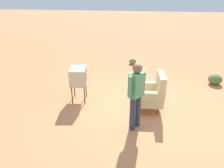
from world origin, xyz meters
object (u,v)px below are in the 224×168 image
(flower_vase, at_px, (142,75))
(side_table, at_px, (144,80))
(soda_can_blue, at_px, (142,75))
(bottle_short_clear, at_px, (140,72))
(tv_on_stand, at_px, (78,76))
(person_standing, at_px, (136,93))
(armchair, at_px, (152,93))

(flower_vase, bearing_deg, side_table, 161.42)
(soda_can_blue, distance_m, bottle_short_clear, 0.17)
(tv_on_stand, bearing_deg, side_table, 109.93)
(side_table, distance_m, soda_can_blue, 0.16)
(person_standing, height_order, soda_can_blue, person_standing)
(tv_on_stand, distance_m, soda_can_blue, 1.95)
(armchair, xyz_separation_m, flower_vase, (-0.68, -0.29, 0.24))
(armchair, xyz_separation_m, side_table, (-0.87, -0.22, 0.01))
(armchair, bearing_deg, soda_can_blue, -161.41)
(armchair, relative_size, person_standing, 0.65)
(flower_vase, bearing_deg, tv_on_stand, -74.95)
(soda_can_blue, bearing_deg, armchair, 18.59)
(armchair, height_order, bottle_short_clear, armchair)
(tv_on_stand, xyz_separation_m, bottle_short_clear, (-0.84, 1.76, -0.09))
(soda_can_blue, bearing_deg, side_table, 86.27)
(armchair, distance_m, side_table, 0.90)
(side_table, bearing_deg, bottle_short_clear, -138.70)
(person_standing, bearing_deg, armchair, 156.56)
(person_standing, relative_size, soda_can_blue, 13.44)
(armchair, distance_m, tv_on_stand, 2.14)
(side_table, relative_size, soda_can_blue, 4.87)
(flower_vase, bearing_deg, armchair, 22.97)
(tv_on_stand, relative_size, person_standing, 0.63)
(soda_can_blue, height_order, bottle_short_clear, bottle_short_clear)
(flower_vase, bearing_deg, soda_can_blue, -177.69)
(side_table, bearing_deg, person_standing, -5.69)
(person_standing, bearing_deg, bottle_short_clear, 178.72)
(soda_can_blue, bearing_deg, person_standing, -3.34)
(side_table, distance_m, person_standing, 1.85)
(tv_on_stand, bearing_deg, bottle_short_clear, 115.55)
(person_standing, bearing_deg, soda_can_blue, 176.66)
(soda_can_blue, bearing_deg, bottle_short_clear, -157.58)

